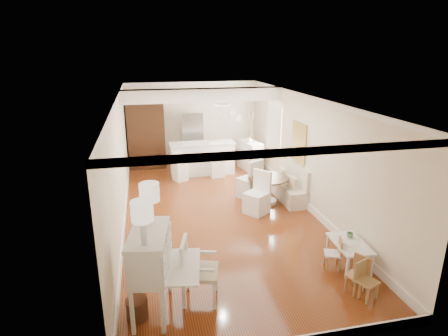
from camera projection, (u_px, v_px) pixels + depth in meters
name	position (u px, v px, depth m)	size (l,w,h in m)	color
room	(217.00, 131.00, 8.90)	(9.00, 9.04, 2.82)	brown
secretary_bureau	(151.00, 273.00, 5.55)	(1.06, 1.08, 1.35)	white
gustavian_armchair	(200.00, 271.00, 5.88)	(0.60, 0.60, 1.05)	white
wicker_basket	(137.00, 309.00, 5.56)	(0.32, 0.32, 0.32)	#58301B
kids_table	(349.00, 254.00, 6.93)	(0.55, 0.92, 0.46)	silver
kids_chair_a	(357.00, 275.00, 6.12)	(0.31, 0.31, 0.64)	#AA794D
kids_chair_b	(333.00, 253.00, 6.82)	(0.29, 0.29, 0.59)	#AE7E4F
kids_chair_c	(367.00, 281.00, 5.97)	(0.30, 0.30, 0.63)	#9C7A47
banquette	(288.00, 182.00, 9.92)	(0.52, 1.60, 0.98)	silver
dining_table	(268.00, 190.00, 9.70)	(1.04, 1.04, 0.71)	#4E2F19
slip_chair_near	(257.00, 193.00, 9.05)	(0.50, 0.52, 1.05)	white
slip_chair_far	(249.00, 178.00, 10.02)	(0.51, 0.53, 1.07)	silver
breakfast_counter	(202.00, 158.00, 11.95)	(2.05, 0.65, 1.03)	white
bar_stool_left	(180.00, 166.00, 11.34)	(0.36, 0.36, 0.91)	white
bar_stool_right	(217.00, 160.00, 11.70)	(0.43, 0.43, 1.06)	white
pantry_cabinet	(146.00, 134.00, 12.41)	(1.20, 0.60, 2.30)	#381E11
fridge	(203.00, 139.00, 12.85)	(0.75, 0.65, 1.80)	silver
sideboard	(250.00, 156.00, 12.38)	(0.44, 1.00, 0.95)	silver
pencil_cup	(350.00, 235.00, 7.04)	(0.12, 0.12, 0.10)	#58965B
branch_vase	(250.00, 140.00, 12.15)	(0.17, 0.17, 0.17)	white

